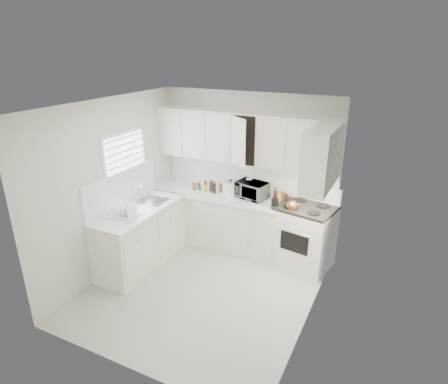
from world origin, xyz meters
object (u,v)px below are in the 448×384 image
Objects in this scene: tea_kettle at (292,205)px; utensil_crock at (275,197)px; dish_rack at (124,210)px; rice_cooker at (231,187)px; stove at (305,228)px; microwave at (252,188)px.

tea_kettle is 0.28m from utensil_crock.
tea_kettle is 0.62× the size of dish_rack.
rice_cooker is 0.70× the size of dish_rack.
rice_cooker is at bearing 45.02° from dish_rack.
utensil_crock is at bearing -150.83° from stove.
tea_kettle is 0.48× the size of microwave.
microwave reaches higher than rice_cooker.
dish_rack is at bearing -138.44° from stove.
stove is 1.37m from rice_cooker.
stove is 5.46× the size of tea_kettle.
dish_rack is (-2.29, -1.40, 0.42)m from stove.
stove reaches higher than rice_cooker.
utensil_crock is (0.85, -0.22, 0.05)m from rice_cooker.
rice_cooker is at bearing -172.66° from stove.
tea_kettle is 2.45m from dish_rack.
stove is at bearing 38.28° from tea_kettle.
dish_rack is (-1.00, -1.47, -0.03)m from rice_cooker.
microwave reaches higher than dish_rack.
tea_kettle is at bearing 19.81° from dish_rack.
utensil_crock is at bearing -13.90° from microwave.
microwave is (-0.74, 0.23, 0.07)m from tea_kettle.
dish_rack is (-1.85, -1.25, -0.08)m from utensil_crock.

